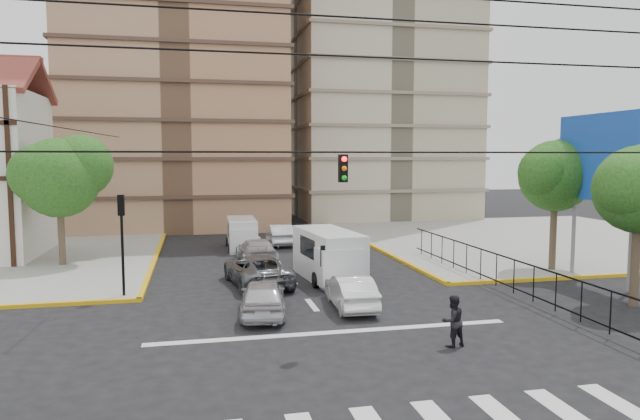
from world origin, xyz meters
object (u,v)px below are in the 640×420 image
object	(u,v)px
van_right_lane	(330,257)
car_white_front_right	(351,291)
traffic_light_nw	(122,228)
car_silver_front_left	(263,297)
van_left_lane	(242,235)
pedestrian_crosswalk	(453,321)

from	to	relation	value
van_right_lane	car_white_front_right	bearing A→B (deg)	-100.47
traffic_light_nw	car_silver_front_left	world-z (taller)	traffic_light_nw
van_left_lane	pedestrian_crosswalk	world-z (taller)	van_left_lane
van_right_lane	car_white_front_right	world-z (taller)	van_right_lane
traffic_light_nw	van_left_lane	world-z (taller)	traffic_light_nw
car_white_front_right	pedestrian_crosswalk	bearing A→B (deg)	112.65
van_left_lane	car_silver_front_left	distance (m)	16.01
van_left_lane	pedestrian_crosswalk	xyz separation A→B (m)	(5.12, -20.97, -0.15)
car_white_front_right	van_left_lane	bearing A→B (deg)	-76.21
car_silver_front_left	pedestrian_crosswalk	distance (m)	7.49
traffic_light_nw	van_right_lane	size ratio (longest dim) A/B	0.77
van_right_lane	car_silver_front_left	bearing A→B (deg)	-132.14
traffic_light_nw	car_white_front_right	world-z (taller)	traffic_light_nw
traffic_light_nw	pedestrian_crosswalk	world-z (taller)	traffic_light_nw
car_white_front_right	pedestrian_crosswalk	distance (m)	5.67
van_right_lane	pedestrian_crosswalk	world-z (taller)	van_right_lane
car_silver_front_left	car_white_front_right	bearing A→B (deg)	-167.41
traffic_light_nw	car_silver_front_left	distance (m)	7.25
traffic_light_nw	car_white_front_right	xyz separation A→B (m)	(9.26, -3.56, -2.43)
van_left_lane	pedestrian_crosswalk	distance (m)	21.58
car_silver_front_left	pedestrian_crosswalk	world-z (taller)	pedestrian_crosswalk
traffic_light_nw	pedestrian_crosswalk	distance (m)	14.49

